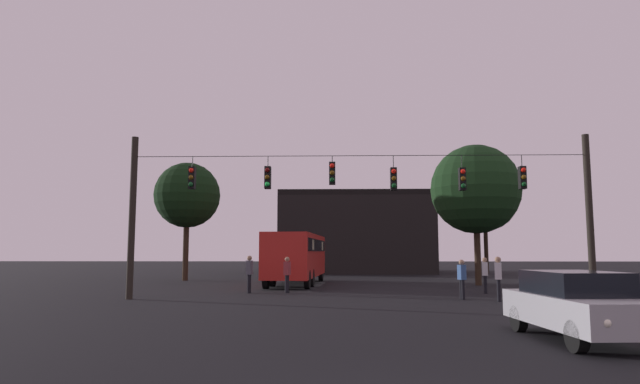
# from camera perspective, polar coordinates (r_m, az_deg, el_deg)

# --- Properties ---
(ground_plane) EXTENTS (168.00, 168.00, 0.00)m
(ground_plane) POSITION_cam_1_polar(r_m,az_deg,el_deg) (31.01, 3.44, -9.98)
(ground_plane) COLOR black
(ground_plane) RESTS_ON ground
(overhead_signal_span) EXTENTS (19.39, 0.44, 6.87)m
(overhead_signal_span) POSITION_cam_1_polar(r_m,az_deg,el_deg) (22.59, 4.19, -1.04)
(overhead_signal_span) COLOR black
(overhead_signal_span) RESTS_ON ground
(city_bus) EXTENTS (3.19, 11.14, 3.00)m
(city_bus) POSITION_cam_1_polar(r_m,az_deg,el_deg) (33.16, -2.44, -6.53)
(city_bus) COLOR #B21E19
(city_bus) RESTS_ON ground
(car_near_right) EXTENTS (2.05, 4.42, 1.52)m
(car_near_right) POSITION_cam_1_polar(r_m,az_deg,el_deg) (13.52, 25.61, -10.67)
(car_near_right) COLOR #99999E
(car_near_right) RESTS_ON ground
(pedestrian_crossing_left) EXTENTS (0.35, 0.42, 1.77)m
(pedestrian_crossing_left) POSITION_cam_1_polar(r_m,az_deg,el_deg) (22.77, 18.36, -8.43)
(pedestrian_crossing_left) COLOR black
(pedestrian_crossing_left) RESTS_ON ground
(pedestrian_crossing_center) EXTENTS (0.31, 0.40, 1.70)m
(pedestrian_crossing_center) POSITION_cam_1_polar(r_m,az_deg,el_deg) (27.03, 17.07, -8.20)
(pedestrian_crossing_center) COLOR black
(pedestrian_crossing_center) RESTS_ON ground
(pedestrian_crossing_right) EXTENTS (0.34, 0.42, 1.73)m
(pedestrian_crossing_right) POSITION_cam_1_polar(r_m,az_deg,el_deg) (26.23, -3.50, -8.49)
(pedestrian_crossing_right) COLOR black
(pedestrian_crossing_right) RESTS_ON ground
(pedestrian_near_bus) EXTENTS (0.30, 0.39, 1.78)m
(pedestrian_near_bus) POSITION_cam_1_polar(r_m,az_deg,el_deg) (26.34, -7.50, -8.36)
(pedestrian_near_bus) COLOR black
(pedestrian_near_bus) RESTS_ON ground
(pedestrian_trailing) EXTENTS (0.32, 0.41, 1.64)m
(pedestrian_trailing) POSITION_cam_1_polar(r_m,az_deg,el_deg) (23.38, 14.79, -8.69)
(pedestrian_trailing) COLOR black
(pedestrian_trailing) RESTS_ON ground
(corner_building) EXTENTS (14.02, 13.40, 7.47)m
(corner_building) POSITION_cam_1_polar(r_m,az_deg,el_deg) (53.77, 3.68, -4.47)
(corner_building) COLOR black
(corner_building) RESTS_ON ground
(tree_left_silhouette) EXTENTS (6.01, 6.01, 9.91)m
(tree_left_silhouette) POSITION_cam_1_polar(r_m,az_deg,el_deg) (52.51, 17.02, -0.70)
(tree_left_silhouette) COLOR black
(tree_left_silhouette) RESTS_ON ground
(tree_behind_building) EXTENTS (4.56, 4.56, 8.20)m
(tree_behind_building) POSITION_cam_1_polar(r_m,az_deg,el_deg) (38.79, -13.88, -0.36)
(tree_behind_building) COLOR #2D2116
(tree_behind_building) RESTS_ON ground
(tree_right_far) EXTENTS (5.35, 5.35, 8.40)m
(tree_right_far) POSITION_cam_1_polar(r_m,az_deg,el_deg) (33.69, 16.14, 0.28)
(tree_right_far) COLOR #2D2116
(tree_right_far) RESTS_ON ground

